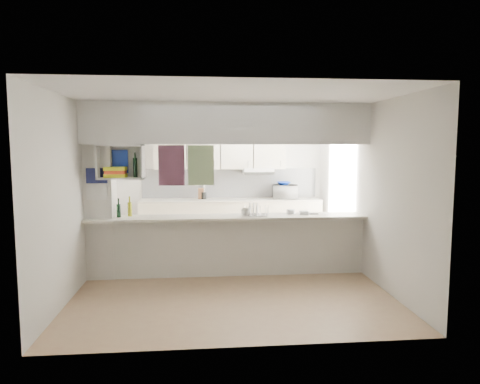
{
  "coord_description": "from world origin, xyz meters",
  "views": [
    {
      "loc": [
        -0.41,
        -6.41,
        1.96
      ],
      "look_at": [
        0.23,
        0.5,
        1.23
      ],
      "focal_mm": 32.0,
      "sensor_mm": 36.0,
      "label": 1
    }
  ],
  "objects": [
    {
      "name": "cubby_shelf",
      "position": [
        -1.57,
        -0.06,
        1.71
      ],
      "size": [
        0.65,
        0.35,
        0.5
      ],
      "color": "white",
      "rests_on": "bulkhead"
    },
    {
      "name": "bowl",
      "position": [
        1.27,
        2.08,
        1.23
      ],
      "size": [
        0.28,
        0.28,
        0.07
      ],
      "primitive_type": "imported",
      "color": "navy",
      "rests_on": "microwave"
    },
    {
      "name": "dish_rack",
      "position": [
        0.43,
        -0.0,
        1.0
      ],
      "size": [
        0.44,
        0.36,
        0.21
      ],
      "rotation": [
        0.0,
        0.0,
        -0.22
      ],
      "color": "silver",
      "rests_on": "breakfast_bar"
    },
    {
      "name": "floor",
      "position": [
        0.0,
        0.0,
        0.0
      ],
      "size": [
        4.8,
        4.8,
        0.0
      ],
      "primitive_type": "plane",
      "color": "#A57E5F",
      "rests_on": "ground"
    },
    {
      "name": "plastic_tubs",
      "position": [
        1.08,
        0.08,
        0.95
      ],
      "size": [
        0.48,
        0.21,
        0.06
      ],
      "color": "silver",
      "rests_on": "breakfast_bar"
    },
    {
      "name": "wall_left",
      "position": [
        -2.1,
        0.0,
        1.3
      ],
      "size": [
        0.0,
        4.8,
        4.8
      ],
      "primitive_type": "plane",
      "rotation": [
        1.57,
        0.0,
        1.57
      ],
      "color": "silver",
      "rests_on": "floor"
    },
    {
      "name": "utensil_jar",
      "position": [
        -0.34,
        2.15,
        0.99
      ],
      "size": [
        0.1,
        0.1,
        0.14
      ],
      "primitive_type": "cylinder",
      "color": "black",
      "rests_on": "bench_top"
    },
    {
      "name": "wall_right",
      "position": [
        2.1,
        0.0,
        1.3
      ],
      "size": [
        0.0,
        4.8,
        4.8
      ],
      "primitive_type": "plane",
      "rotation": [
        1.57,
        0.0,
        -1.57
      ],
      "color": "silver",
      "rests_on": "floor"
    },
    {
      "name": "knife_block",
      "position": [
        -0.4,
        2.18,
        1.03
      ],
      "size": [
        0.11,
        0.09,
        0.22
      ],
      "primitive_type": "cube",
      "rotation": [
        0.0,
        0.0,
        0.01
      ],
      "color": "brown",
      "rests_on": "bench_top"
    },
    {
      "name": "cup",
      "position": [
        0.26,
        -0.08,
        0.99
      ],
      "size": [
        0.17,
        0.17,
        0.1
      ],
      "primitive_type": "imported",
      "rotation": [
        0.0,
        0.0,
        0.36
      ],
      "color": "white",
      "rests_on": "dish_rack"
    },
    {
      "name": "kitchen_run",
      "position": [
        0.16,
        2.14,
        0.83
      ],
      "size": [
        3.6,
        0.63,
        2.24
      ],
      "color": "beige",
      "rests_on": "floor"
    },
    {
      "name": "wall_back",
      "position": [
        0.0,
        2.4,
        1.3
      ],
      "size": [
        4.2,
        0.0,
        4.2
      ],
      "primitive_type": "plane",
      "rotation": [
        1.57,
        0.0,
        0.0
      ],
      "color": "silver",
      "rests_on": "floor"
    },
    {
      "name": "servery_partition",
      "position": [
        -0.17,
        0.0,
        1.66
      ],
      "size": [
        4.2,
        0.5,
        2.6
      ],
      "color": "silver",
      "rests_on": "floor"
    },
    {
      "name": "wine_bottles",
      "position": [
        -1.55,
        0.06,
        1.03
      ],
      "size": [
        0.21,
        0.14,
        0.3
      ],
      "color": "black",
      "rests_on": "breakfast_bar"
    },
    {
      "name": "microwave",
      "position": [
        1.3,
        2.07,
        1.06
      ],
      "size": [
        0.55,
        0.42,
        0.28
      ],
      "primitive_type": "imported",
      "rotation": [
        0.0,
        0.0,
        2.97
      ],
      "color": "white",
      "rests_on": "bench_top"
    },
    {
      "name": "ceiling",
      "position": [
        0.0,
        0.0,
        2.6
      ],
      "size": [
        4.8,
        4.8,
        0.0
      ],
      "primitive_type": "plane",
      "color": "white",
      "rests_on": "wall_back"
    }
  ]
}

